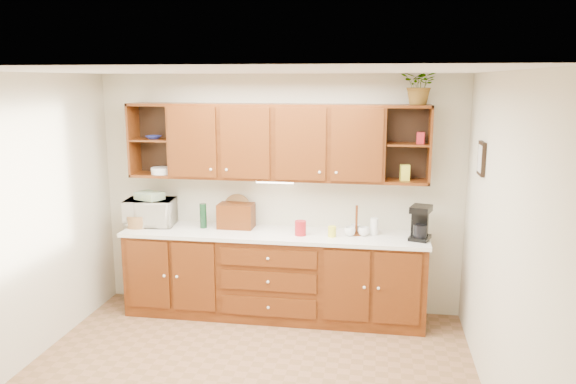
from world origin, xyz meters
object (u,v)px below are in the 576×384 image
(bread_box, at_px, (236,216))
(potted_plant, at_px, (421,84))
(coffee_maker, at_px, (420,223))
(microwave, at_px, (150,212))

(bread_box, bearing_deg, potted_plant, -0.59)
(coffee_maker, xyz_separation_m, potted_plant, (-0.05, 0.10, 1.38))
(bread_box, xyz_separation_m, potted_plant, (1.91, -0.03, 1.42))
(bread_box, height_order, potted_plant, potted_plant)
(coffee_maker, relative_size, potted_plant, 0.88)
(potted_plant, bearing_deg, bread_box, 179.01)
(bread_box, bearing_deg, coffee_maker, -3.59)
(microwave, height_order, potted_plant, potted_plant)
(microwave, xyz_separation_m, bread_box, (0.97, 0.05, -0.01))
(bread_box, relative_size, potted_plant, 0.96)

